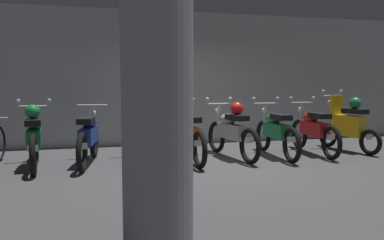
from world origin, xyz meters
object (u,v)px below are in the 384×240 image
Objects in this scene: motorbike_slot_2 at (139,135)px; motorbike_slot_4 at (232,131)px; motorbike_slot_0 at (34,137)px; motorbike_slot_3 at (188,134)px; motorbike_slot_1 at (89,137)px; support_pillar at (157,68)px; motorbike_slot_7 at (347,124)px; motorbike_slot_5 at (276,131)px; motorbike_slot_6 at (314,130)px.

motorbike_slot_2 and motorbike_slot_4 have the same top height.
motorbike_slot_3 is (2.66, -0.11, -0.04)m from motorbike_slot_0.
motorbike_slot_0 is at bearing 179.78° from motorbike_slot_4.
motorbike_slot_1 is 2.65m from motorbike_slot_4.
motorbike_slot_0 is 4.31m from support_pillar.
motorbike_slot_2 reaches higher than motorbike_slot_1.
motorbike_slot_4 is (1.77, -0.06, 0.04)m from motorbike_slot_2.
motorbike_slot_2 is 1.00× the size of motorbike_slot_3.
motorbike_slot_3 is at bearing -10.00° from motorbike_slot_2.
motorbike_slot_4 reaches higher than motorbike_slot_1.
support_pillar is (-0.30, -3.97, 1.05)m from motorbike_slot_2.
motorbike_slot_3 is 1.01× the size of motorbike_slot_4.
motorbike_slot_2 is 0.90m from motorbike_slot_3.
motorbike_slot_4 is at bearing -0.22° from motorbike_slot_0.
motorbike_slot_4 is at bearing -176.73° from motorbike_slot_7.
support_pillar is at bearing -81.66° from motorbike_slot_1.
support_pillar is at bearing -94.32° from motorbike_slot_2.
motorbike_slot_0 and motorbike_slot_3 have the same top height.
motorbike_slot_5 is 1.78m from motorbike_slot_7.
motorbike_slot_5 is at bearing -172.56° from motorbike_slot_7.
motorbike_slot_4 and motorbike_slot_6 have the same top height.
motorbike_slot_0 is 2.66m from motorbike_slot_3.
support_pillar reaches higher than motorbike_slot_5.
motorbike_slot_7 is (3.54, 0.25, 0.08)m from motorbike_slot_3.
motorbike_slot_5 is 1.17× the size of motorbike_slot_7.
motorbike_slot_2 and motorbike_slot_5 have the same top height.
motorbike_slot_5 is at bearing -2.49° from motorbike_slot_1.
motorbike_slot_0 and motorbike_slot_5 have the same top height.
motorbike_slot_2 and motorbike_slot_3 have the same top height.
motorbike_slot_4 is (0.88, 0.09, 0.04)m from motorbike_slot_3.
motorbike_slot_7 reaches higher than motorbike_slot_0.
motorbike_slot_1 is at bearing 177.51° from motorbike_slot_5.
support_pillar is (-2.95, -3.83, 1.05)m from motorbike_slot_5.
motorbike_slot_1 is 0.99× the size of motorbike_slot_2.
motorbike_slot_3 is at bearing -179.51° from motorbike_slot_5.
motorbike_slot_3 is at bearing -176.03° from motorbike_slot_7.
motorbike_slot_7 reaches higher than motorbike_slot_4.
support_pillar is (-4.72, -4.06, 0.97)m from motorbike_slot_7.
motorbike_slot_5 is (3.54, -0.15, 0.00)m from motorbike_slot_1.
motorbike_slot_6 is at bearing -0.70° from motorbike_slot_1.
support_pillar is at bearing -139.33° from motorbike_slot_7.
motorbike_slot_5 is at bearing -5.09° from motorbike_slot_4.
motorbike_slot_5 is 0.63× the size of support_pillar.
motorbike_slot_1 is (0.89, 0.06, -0.04)m from motorbike_slot_0.
motorbike_slot_7 is at bearing 1.27° from motorbike_slot_0.
motorbike_slot_1 is 1.00× the size of motorbike_slot_4.
motorbike_slot_6 is (4.42, -0.05, 0.00)m from motorbike_slot_1.
motorbike_slot_2 is 1.77m from motorbike_slot_4.
motorbike_slot_7 reaches higher than motorbike_slot_6.
motorbike_slot_4 is 0.89m from motorbike_slot_5.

